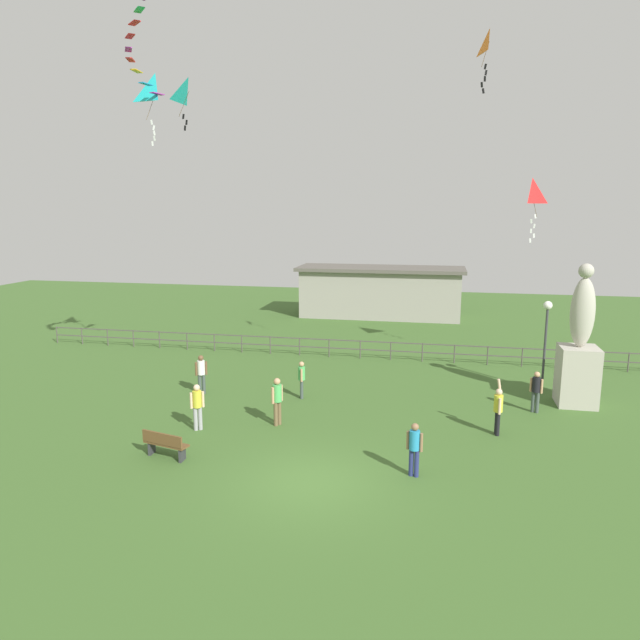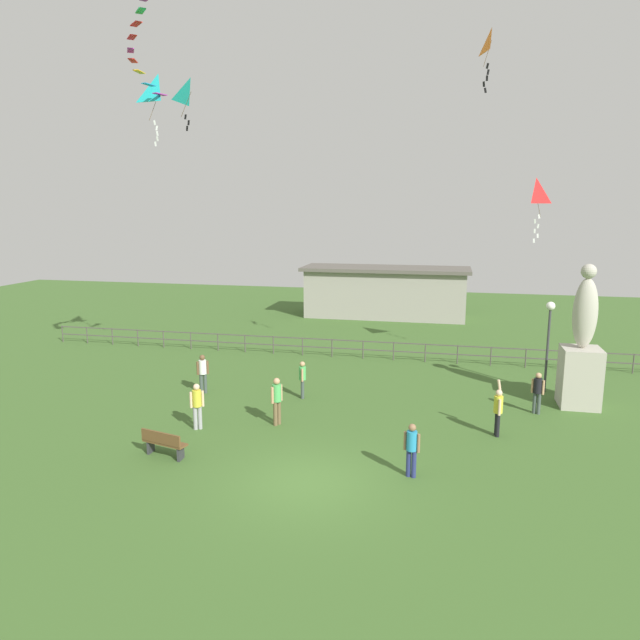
{
  "view_description": "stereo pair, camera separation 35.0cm",
  "coord_description": "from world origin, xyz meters",
  "px_view_note": "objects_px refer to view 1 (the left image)",
  "views": [
    {
      "loc": [
        3.27,
        -14.71,
        7.57
      ],
      "look_at": [
        -0.82,
        5.35,
        3.63
      ],
      "focal_mm": 32.43,
      "sensor_mm": 36.0,
      "label": 1
    },
    {
      "loc": [
        3.62,
        -14.64,
        7.57
      ],
      "look_at": [
        -0.82,
        5.35,
        3.63
      ],
      "focal_mm": 32.43,
      "sensor_mm": 36.0,
      "label": 2
    }
  ],
  "objects_px": {
    "park_bench": "(165,444)",
    "lamppost": "(546,325)",
    "person_3": "(197,404)",
    "person_4": "(414,446)",
    "statue_monument": "(579,356)",
    "person_0": "(277,398)",
    "kite_0": "(189,92)",
    "kite_1": "(532,194)",
    "kite_2": "(156,93)",
    "person_2": "(498,408)",
    "person_6": "(302,377)",
    "kite_3": "(489,44)",
    "person_1": "(536,389)",
    "person_5": "(201,372)"
  },
  "relations": [
    {
      "from": "lamppost",
      "to": "kite_3",
      "type": "height_order",
      "value": "kite_3"
    },
    {
      "from": "park_bench",
      "to": "person_1",
      "type": "xyz_separation_m",
      "value": [
        11.84,
        6.59,
        0.45
      ]
    },
    {
      "from": "person_4",
      "to": "kite_2",
      "type": "relative_size",
      "value": 0.54
    },
    {
      "from": "statue_monument",
      "to": "kite_0",
      "type": "height_order",
      "value": "kite_0"
    },
    {
      "from": "person_3",
      "to": "park_bench",
      "type": "bearing_deg",
      "value": -91.4
    },
    {
      "from": "statue_monument",
      "to": "kite_1",
      "type": "xyz_separation_m",
      "value": [
        -1.39,
        5.22,
        6.31
      ]
    },
    {
      "from": "kite_1",
      "to": "kite_2",
      "type": "height_order",
      "value": "kite_2"
    },
    {
      "from": "kite_0",
      "to": "person_6",
      "type": "bearing_deg",
      "value": -8.05
    },
    {
      "from": "person_0",
      "to": "person_4",
      "type": "height_order",
      "value": "person_0"
    },
    {
      "from": "person_3",
      "to": "person_4",
      "type": "bearing_deg",
      "value": -15.51
    },
    {
      "from": "person_2",
      "to": "person_6",
      "type": "xyz_separation_m",
      "value": [
        -7.42,
        2.44,
        -0.08
      ]
    },
    {
      "from": "statue_monument",
      "to": "kite_2",
      "type": "xyz_separation_m",
      "value": [
        -17.66,
        0.96,
        10.51
      ]
    },
    {
      "from": "person_2",
      "to": "person_6",
      "type": "distance_m",
      "value": 7.81
    },
    {
      "from": "person_2",
      "to": "kite_1",
      "type": "distance_m",
      "value": 11.8
    },
    {
      "from": "person_2",
      "to": "park_bench",
      "type": "bearing_deg",
      "value": -158.6
    },
    {
      "from": "person_1",
      "to": "person_2",
      "type": "xyz_separation_m",
      "value": [
        -1.61,
        -2.58,
        0.05
      ]
    },
    {
      "from": "statue_monument",
      "to": "kite_3",
      "type": "relative_size",
      "value": 2.36
    },
    {
      "from": "person_0",
      "to": "person_1",
      "type": "bearing_deg",
      "value": 19.25
    },
    {
      "from": "statue_monument",
      "to": "lamppost",
      "type": "relative_size",
      "value": 1.45
    },
    {
      "from": "kite_3",
      "to": "person_3",
      "type": "bearing_deg",
      "value": -146.07
    },
    {
      "from": "statue_monument",
      "to": "kite_1",
      "type": "distance_m",
      "value": 8.31
    },
    {
      "from": "person_6",
      "to": "kite_0",
      "type": "xyz_separation_m",
      "value": [
        -4.66,
        0.66,
        11.22
      ]
    },
    {
      "from": "park_bench",
      "to": "lamppost",
      "type": "bearing_deg",
      "value": 37.03
    },
    {
      "from": "park_bench",
      "to": "person_2",
      "type": "bearing_deg",
      "value": 21.4
    },
    {
      "from": "person_5",
      "to": "person_6",
      "type": "distance_m",
      "value": 4.21
    },
    {
      "from": "person_0",
      "to": "person_5",
      "type": "height_order",
      "value": "person_0"
    },
    {
      "from": "person_2",
      "to": "person_3",
      "type": "bearing_deg",
      "value": -170.87
    },
    {
      "from": "kite_2",
      "to": "person_1",
      "type": "bearing_deg",
      "value": -7.95
    },
    {
      "from": "person_0",
      "to": "kite_2",
      "type": "xyz_separation_m",
      "value": [
        -6.77,
        5.44,
        11.46
      ]
    },
    {
      "from": "lamppost",
      "to": "person_0",
      "type": "relative_size",
      "value": 2.22
    },
    {
      "from": "person_3",
      "to": "person_2",
      "type": "bearing_deg",
      "value": 9.13
    },
    {
      "from": "person_1",
      "to": "kite_3",
      "type": "relative_size",
      "value": 0.68
    },
    {
      "from": "person_6",
      "to": "kite_1",
      "type": "bearing_deg",
      "value": 35.34
    },
    {
      "from": "statue_monument",
      "to": "person_6",
      "type": "height_order",
      "value": "statue_monument"
    },
    {
      "from": "statue_monument",
      "to": "person_4",
      "type": "relative_size",
      "value": 3.47
    },
    {
      "from": "park_bench",
      "to": "person_6",
      "type": "xyz_separation_m",
      "value": [
        2.8,
        6.45,
        0.42
      ]
    },
    {
      "from": "person_5",
      "to": "kite_0",
      "type": "distance_m",
      "value": 11.21
    },
    {
      "from": "kite_0",
      "to": "kite_1",
      "type": "distance_m",
      "value": 15.7
    },
    {
      "from": "lamppost",
      "to": "park_bench",
      "type": "height_order",
      "value": "lamppost"
    },
    {
      "from": "person_3",
      "to": "kite_1",
      "type": "distance_m",
      "value": 17.72
    },
    {
      "from": "lamppost",
      "to": "kite_3",
      "type": "distance_m",
      "value": 11.27
    },
    {
      "from": "park_bench",
      "to": "kite_0",
      "type": "relative_size",
      "value": 0.79
    },
    {
      "from": "lamppost",
      "to": "person_4",
      "type": "bearing_deg",
      "value": -118.47
    },
    {
      "from": "person_5",
      "to": "park_bench",
      "type": "bearing_deg",
      "value": -77.2
    },
    {
      "from": "person_4",
      "to": "kite_1",
      "type": "xyz_separation_m",
      "value": [
        4.57,
        12.79,
        7.34
      ]
    },
    {
      "from": "lamppost",
      "to": "person_3",
      "type": "bearing_deg",
      "value": -150.4
    },
    {
      "from": "statue_monument",
      "to": "kite_2",
      "type": "bearing_deg",
      "value": 176.87
    },
    {
      "from": "lamppost",
      "to": "person_6",
      "type": "bearing_deg",
      "value": -162.77
    },
    {
      "from": "statue_monument",
      "to": "person_0",
      "type": "xyz_separation_m",
      "value": [
        -10.89,
        -4.47,
        -0.95
      ]
    },
    {
      "from": "person_0",
      "to": "person_2",
      "type": "distance_m",
      "value": 7.6
    }
  ]
}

